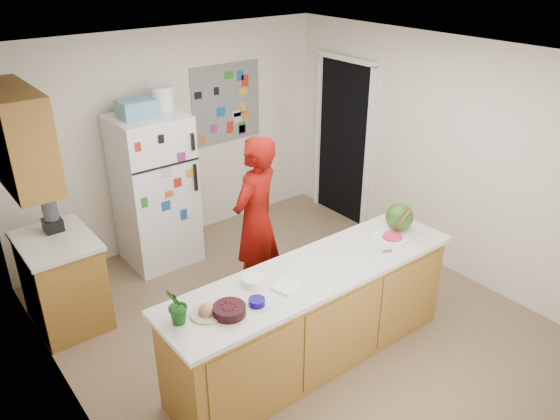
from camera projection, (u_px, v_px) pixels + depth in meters
floor at (293, 323)px, 5.28m from camera, size 4.00×4.50×0.02m
wall_back at (172, 139)px, 6.33m from camera, size 4.00×0.02×2.50m
wall_left at (61, 286)px, 3.62m from camera, size 0.02×4.50×2.50m
wall_right at (441, 156)px, 5.83m from camera, size 0.02×4.50×2.50m
ceiling at (297, 57)px, 4.17m from camera, size 4.00×4.50×0.02m
doorway at (344, 142)px, 6.95m from camera, size 0.03×0.85×2.04m
peninsula_base at (313, 318)px, 4.62m from camera, size 2.60×0.62×0.88m
peninsula_top at (314, 272)px, 4.41m from camera, size 2.68×0.70×0.04m
side_counter_base at (64, 283)px, 5.11m from camera, size 0.60×0.80×0.86m
side_counter_top at (55, 241)px, 4.92m from camera, size 0.64×0.84×0.04m
upper_cabinets at (17, 137)px, 4.36m from camera, size 0.35×1.00×0.80m
refrigerator at (155, 191)px, 5.99m from camera, size 0.75×0.70×1.70m
fridge_top_bin at (136, 108)px, 5.52m from camera, size 0.35×0.28×0.18m
photo_collage at (226, 104)px, 6.59m from camera, size 0.95×0.01×0.95m
person at (256, 221)px, 5.30m from camera, size 0.74×0.62×1.73m
blender_appliance at (50, 212)px, 4.97m from camera, size 0.14×0.14×0.38m
cutting_board at (395, 233)px, 4.96m from camera, size 0.46×0.39×0.01m
watermelon at (400, 217)px, 4.95m from camera, size 0.25×0.25×0.25m
watermelon_slice at (392, 236)px, 4.86m from camera, size 0.17×0.17×0.02m
cherry_bowl at (229, 310)px, 3.86m from camera, size 0.27×0.27×0.07m
white_bowl at (253, 281)px, 4.21m from camera, size 0.23×0.23×0.06m
cobalt_bowl at (257, 302)px, 3.97m from camera, size 0.16×0.16×0.05m
plate at (207, 314)px, 3.87m from camera, size 0.30×0.30×0.02m
paper_towel at (286, 286)px, 4.18m from camera, size 0.23×0.22×0.02m
keys at (387, 251)px, 4.66m from camera, size 0.09×0.06×0.01m
potted_plant at (177, 306)px, 3.71m from camera, size 0.20×0.21×0.31m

